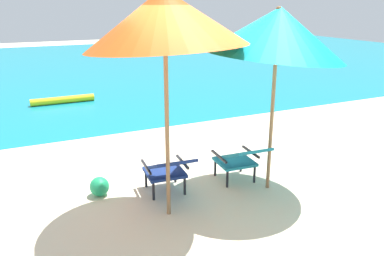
# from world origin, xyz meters

# --- Properties ---
(ground_plane) EXTENTS (40.00, 40.00, 0.00)m
(ground_plane) POSITION_xyz_m (0.00, 4.00, 0.00)
(ground_plane) COLOR beige
(ocean_band) EXTENTS (40.00, 18.00, 0.01)m
(ocean_band) POSITION_xyz_m (0.00, 12.09, 0.00)
(ocean_band) COLOR teal
(ocean_band) RESTS_ON ground_plane
(swim_buoy) EXTENTS (1.60, 0.18, 0.18)m
(swim_buoy) POSITION_xyz_m (-1.17, 6.11, 0.10)
(swim_buoy) COLOR yellow
(swim_buoy) RESTS_ON ocean_band
(lounge_chair_left) EXTENTS (0.61, 0.92, 0.68)m
(lounge_chair_left) POSITION_xyz_m (-0.59, 0.18, 0.40)
(lounge_chair_left) COLOR navy
(lounge_chair_left) RESTS_ON ground_plane
(lounge_chair_right) EXTENTS (0.60, 0.91, 0.68)m
(lounge_chair_right) POSITION_xyz_m (0.49, 0.09, 0.40)
(lounge_chair_right) COLOR teal
(lounge_chair_right) RESTS_ON ground_plane
(beach_umbrella_left) EXTENTS (2.54, 2.55, 2.73)m
(beach_umbrella_left) POSITION_xyz_m (-0.76, -0.25, 2.36)
(beach_umbrella_left) COLOR olive
(beach_umbrella_left) RESTS_ON ground_plane
(beach_umbrella_right) EXTENTS (2.20, 2.16, 2.56)m
(beach_umbrella_right) POSITION_xyz_m (0.79, -0.18, 2.17)
(beach_umbrella_right) COLOR olive
(beach_umbrella_right) RESTS_ON ground_plane
(beach_ball) EXTENTS (0.27, 0.27, 0.27)m
(beach_ball) POSITION_xyz_m (-1.43, 0.60, 0.13)
(beach_ball) COLOR #1E9E60
(beach_ball) RESTS_ON ground_plane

